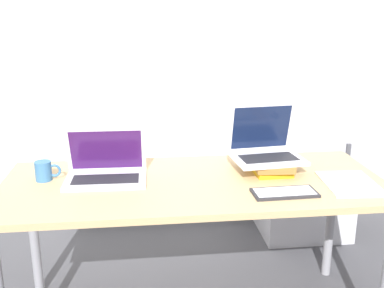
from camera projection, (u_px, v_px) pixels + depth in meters
wall_back at (174, 35)px, 3.02m from camera, size 8.00×0.05×2.70m
desk at (194, 195)px, 2.11m from camera, size 1.78×0.73×0.75m
laptop_left at (106, 169)px, 2.09m from camera, size 0.38×0.25×0.24m
book_stack at (270, 165)px, 2.22m from camera, size 0.20×0.29×0.06m
laptop_on_books at (265, 148)px, 2.21m from camera, size 0.36×0.29×0.27m
wireless_keyboard at (284, 193)px, 1.94m from camera, size 0.28×0.13×0.01m
mouse at (338, 185)px, 1.99m from camera, size 0.07×0.10×0.04m
notepad at (350, 183)px, 2.04m from camera, size 0.25×0.32×0.01m
mug at (44, 171)px, 2.09m from camera, size 0.12×0.08×0.09m
mini_fridge at (305, 172)px, 3.07m from camera, size 0.59×0.47×0.89m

